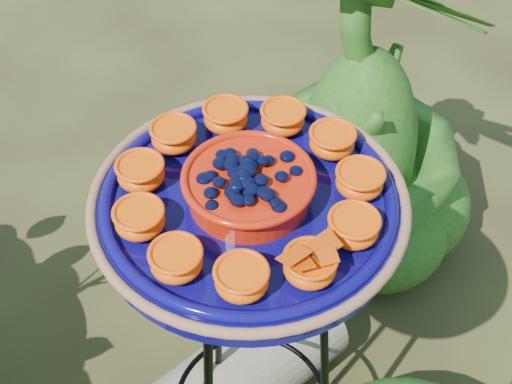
{
  "coord_description": "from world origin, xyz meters",
  "views": [
    {
      "loc": [
        -0.13,
        -0.57,
        1.53
      ],
      "look_at": [
        0.12,
        0.01,
        0.86
      ],
      "focal_mm": 50.0,
      "sensor_mm": 36.0,
      "label": 1
    }
  ],
  "objects": [
    {
      "name": "feeder_dish",
      "position": [
        0.12,
        0.02,
        0.84
      ],
      "size": [
        0.44,
        0.44,
        0.1
      ],
      "rotation": [
        0.0,
        0.0,
        0.07
      ],
      "color": "#0A0755",
      "rests_on": "tripod_stand"
    },
    {
      "name": "tripod_stand",
      "position": [
        0.12,
        0.02,
        0.49
      ],
      "size": [
        0.31,
        0.33,
        0.8
      ],
      "rotation": [
        0.0,
        0.0,
        0.07
      ],
      "color": "black",
      "rests_on": "ground"
    },
    {
      "name": "shrub_back_right",
      "position": [
        0.61,
        0.49,
        0.45
      ],
      "size": [
        0.72,
        0.72,
        0.91
      ],
      "primitive_type": "imported",
      "rotation": [
        0.0,
        0.0,
        2.36
      ],
      "color": "#174C14",
      "rests_on": "ground"
    }
  ]
}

